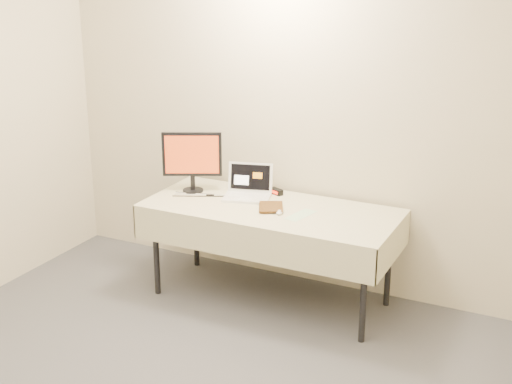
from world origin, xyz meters
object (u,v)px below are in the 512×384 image
at_px(table, 271,215).
at_px(book, 259,194).
at_px(laptop, 248,189).
at_px(monitor, 192,157).

xyz_separation_m(table, book, (-0.06, -0.06, 0.18)).
bearing_deg(table, laptop, 149.28).
distance_m(table, book, 0.20).
distance_m(laptop, book, 0.30).
bearing_deg(table, book, -136.19).
bearing_deg(laptop, monitor, 174.81).
xyz_separation_m(table, monitor, (-0.70, 0.07, 0.34)).
bearing_deg(laptop, table, -46.32).
bearing_deg(monitor, table, -31.97).
bearing_deg(laptop, book, -63.56).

